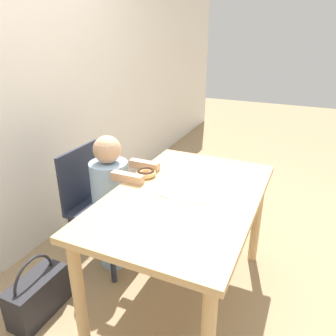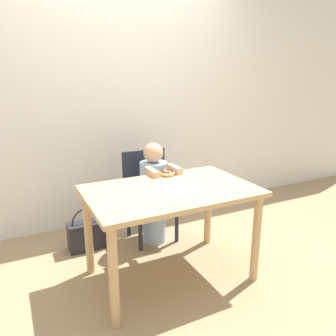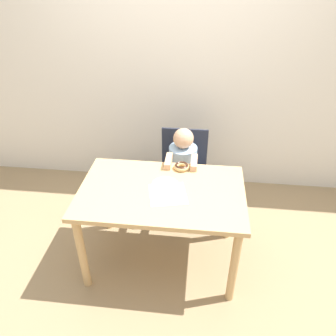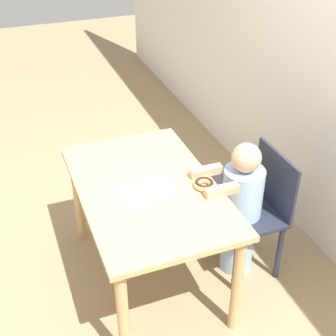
{
  "view_description": "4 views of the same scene",
  "coord_description": "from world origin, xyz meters",
  "px_view_note": "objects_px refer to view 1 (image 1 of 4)",
  "views": [
    {
      "loc": [
        -1.45,
        -0.56,
        1.54
      ],
      "look_at": [
        0.03,
        0.11,
        0.83
      ],
      "focal_mm": 35.0,
      "sensor_mm": 36.0,
      "label": 1
    },
    {
      "loc": [
        -1.0,
        -1.97,
        1.5
      ],
      "look_at": [
        0.03,
        0.11,
        0.83
      ],
      "focal_mm": 35.0,
      "sensor_mm": 36.0,
      "label": 2
    },
    {
      "loc": [
        0.26,
        -1.88,
        2.14
      ],
      "look_at": [
        0.03,
        0.11,
        0.83
      ],
      "focal_mm": 35.0,
      "sensor_mm": 36.0,
      "label": 3
    },
    {
      "loc": [
        2.06,
        -0.67,
        2.25
      ],
      "look_at": [
        0.03,
        0.11,
        0.83
      ],
      "focal_mm": 50.0,
      "sensor_mm": 36.0,
      "label": 4
    }
  ],
  "objects_px": {
    "handbag": "(38,295)",
    "child_figure": "(112,203)",
    "donut": "(146,173)",
    "chair": "(99,203)"
  },
  "relations": [
    {
      "from": "handbag",
      "to": "child_figure",
      "type": "bearing_deg",
      "value": -14.3
    },
    {
      "from": "child_figure",
      "to": "donut",
      "type": "height_order",
      "value": "child_figure"
    },
    {
      "from": "child_figure",
      "to": "handbag",
      "type": "bearing_deg",
      "value": 165.7
    },
    {
      "from": "chair",
      "to": "handbag",
      "type": "bearing_deg",
      "value": 176.12
    },
    {
      "from": "chair",
      "to": "donut",
      "type": "height_order",
      "value": "chair"
    },
    {
      "from": "chair",
      "to": "child_figure",
      "type": "relative_size",
      "value": 0.88
    },
    {
      "from": "child_figure",
      "to": "handbag",
      "type": "height_order",
      "value": "child_figure"
    },
    {
      "from": "child_figure",
      "to": "donut",
      "type": "bearing_deg",
      "value": -88.41
    },
    {
      "from": "child_figure",
      "to": "donut",
      "type": "xyz_separation_m",
      "value": [
        0.01,
        -0.26,
        0.27
      ]
    },
    {
      "from": "donut",
      "to": "child_figure",
      "type": "bearing_deg",
      "value": 91.59
    }
  ]
}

